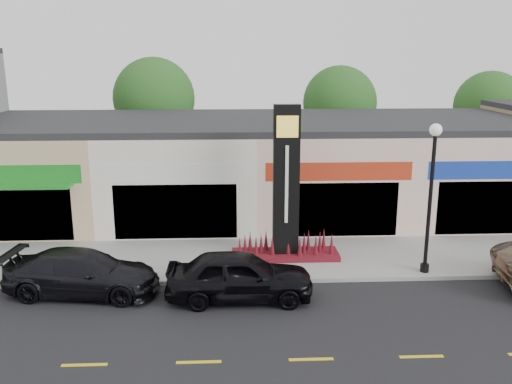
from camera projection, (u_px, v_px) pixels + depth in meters
ground at (204, 311)px, 17.26m from camera, size 120.00×120.00×0.00m
sidewalk at (209, 259)px, 21.45m from camera, size 52.00×4.30×0.15m
curb at (207, 282)px, 19.27m from camera, size 52.00×0.20×0.15m
shop_beige at (46, 167)px, 27.40m from camera, size 7.00×10.85×4.80m
shop_cream at (184, 166)px, 27.72m from camera, size 7.00×10.01×4.80m
shop_pink_w at (320, 165)px, 28.02m from camera, size 7.00×10.01×4.80m
shop_pink_e at (453, 164)px, 28.33m from camera, size 7.00×10.01×4.80m
tree_rear_west at (154, 98)px, 34.69m from camera, size 5.20×5.20×7.83m
tree_rear_mid at (340, 103)px, 35.30m from camera, size 4.80×4.80×7.29m
tree_rear_east at (489, 106)px, 35.80m from camera, size 4.60×4.60×6.94m
lamp_east_near at (431, 184)px, 19.18m from camera, size 0.44×0.44×5.47m
pylon_sign at (286, 205)px, 20.90m from camera, size 4.20×1.30×6.00m
car_dark_sedan at (82, 273)px, 18.32m from camera, size 2.73×5.41×1.51m
car_black_sedan at (240, 276)px, 17.89m from camera, size 1.98×4.86×1.65m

